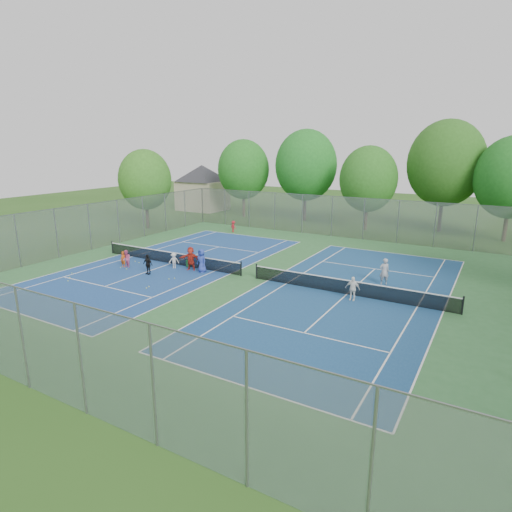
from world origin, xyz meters
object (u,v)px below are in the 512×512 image
at_px(ball_crate, 192,262).
at_px(ball_hopper, 188,263).
at_px(net_left, 171,258).
at_px(net_right, 347,288).
at_px(instructor, 384,272).

distance_m(ball_crate, ball_hopper, 0.92).
bearing_deg(net_left, net_right, 0.00).
relative_size(net_left, ball_hopper, 24.72).
xyz_separation_m(net_left, ball_hopper, (1.70, 0.02, -0.19)).
height_order(net_left, instructor, instructor).
distance_m(net_right, instructor, 3.43).
distance_m(net_left, instructor, 15.74).
relative_size(net_left, instructor, 7.25).
xyz_separation_m(net_right, ball_crate, (-12.62, 0.88, -0.30)).
bearing_deg(net_left, ball_crate, 32.59).
distance_m(ball_crate, instructor, 14.24).
xyz_separation_m(net_left, instructor, (15.43, 3.09, 0.43)).
bearing_deg(ball_hopper, ball_crate, 110.73).
bearing_deg(ball_crate, net_left, -147.41).
bearing_deg(net_right, net_left, 180.00).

